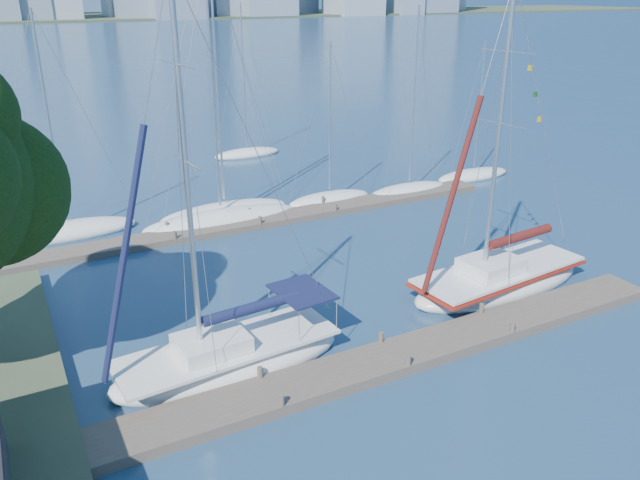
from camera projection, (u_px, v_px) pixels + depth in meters
ground at (394, 362)px, 23.33m from camera, size 700.00×700.00×0.00m
near_dock at (394, 358)px, 23.25m from camera, size 26.00×2.00×0.40m
far_dock at (271, 219)px, 37.24m from camera, size 30.00×1.80×0.36m
far_shore at (0, 19)px, 285.51m from camera, size 800.00×100.00×1.50m
sailboat_navy at (228, 343)px, 22.47m from camera, size 8.94×3.54×14.33m
sailboat_maroon at (500, 269)px, 28.58m from camera, size 9.56×3.93×14.07m
bg_boat_0 at (67, 231)px, 35.14m from camera, size 7.81×2.75×12.49m
bg_boat_1 at (221, 219)px, 37.01m from camera, size 9.71×4.45×16.12m
bg_boat_2 at (225, 212)px, 38.11m from camera, size 8.48×4.51×16.02m
bg_boat_3 at (330, 199)px, 40.69m from camera, size 5.88×2.28×10.38m
bg_boat_4 at (409, 190)px, 42.50m from camera, size 6.37×4.01×12.37m
bg_boat_5 at (473, 175)px, 45.93m from camera, size 6.55×3.68×10.02m
bg_boat_7 at (247, 153)px, 51.95m from camera, size 5.92×3.05×12.33m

